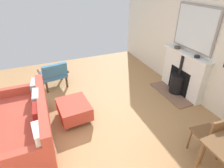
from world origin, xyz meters
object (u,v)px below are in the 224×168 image
object	(u,v)px
ottoman	(74,109)
dining_chair_near_fireplace	(213,135)
mantel_bowl_near	(178,47)
fireplace	(181,76)
mantel_bowl_far	(197,56)
sofa	(26,123)
armchair_accent	(54,73)

from	to	relation	value
ottoman	dining_chair_near_fireplace	bearing A→B (deg)	134.40
mantel_bowl_near	ottoman	distance (m)	2.79
fireplace	dining_chair_near_fireplace	distance (m)	1.97
mantel_bowl_near	mantel_bowl_far	xyz separation A→B (m)	(-0.00, 0.63, -0.00)
mantel_bowl_near	sofa	bearing A→B (deg)	8.05
armchair_accent	fireplace	bearing A→B (deg)	153.28
mantel_bowl_far	armchair_accent	size ratio (longest dim) A/B	0.16
dining_chair_near_fireplace	mantel_bowl_near	bearing A→B (deg)	-113.95
fireplace	mantel_bowl_near	world-z (taller)	mantel_bowl_near
mantel_bowl_far	armchair_accent	distance (m)	3.39
ottoman	dining_chair_near_fireplace	distance (m)	2.48
fireplace	armchair_accent	bearing A→B (deg)	-26.72
mantel_bowl_far	dining_chair_near_fireplace	xyz separation A→B (m)	(0.92, 1.43, -0.57)
mantel_bowl_near	sofa	distance (m)	3.63
armchair_accent	dining_chair_near_fireplace	size ratio (longest dim) A/B	0.88
sofa	ottoman	bearing A→B (deg)	-167.18
fireplace	armchair_accent	xyz separation A→B (m)	(2.82, -1.42, -0.05)
armchair_accent	dining_chair_near_fireplace	xyz separation A→B (m)	(-1.92, 3.17, 0.10)
mantel_bowl_far	ottoman	bearing A→B (deg)	-7.09
sofa	ottoman	xyz separation A→B (m)	(-0.87, -0.20, -0.11)
armchair_accent	mantel_bowl_near	bearing A→B (deg)	158.64
fireplace	mantel_bowl_far	bearing A→B (deg)	91.54
fireplace	mantel_bowl_far	distance (m)	0.70
fireplace	armchair_accent	distance (m)	3.16
armchair_accent	mantel_bowl_far	bearing A→B (deg)	148.53
sofa	ottoman	world-z (taller)	sofa
fireplace	sofa	bearing A→B (deg)	2.99
mantel_bowl_near	mantel_bowl_far	bearing A→B (deg)	90.00
mantel_bowl_near	sofa	size ratio (longest dim) A/B	0.07
mantel_bowl_near	armchair_accent	xyz separation A→B (m)	(2.83, -1.11, -0.67)
fireplace	mantel_bowl_far	xyz separation A→B (m)	(-0.01, 0.31, 0.62)
dining_chair_near_fireplace	fireplace	bearing A→B (deg)	-117.43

